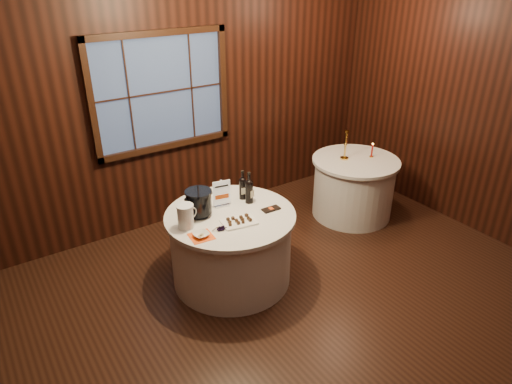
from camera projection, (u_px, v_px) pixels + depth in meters
ground at (291, 336)px, 4.03m from camera, size 6.00×6.00×0.00m
back_wall at (161, 101)px, 5.18m from camera, size 6.00×0.10×3.00m
main_table at (231, 247)px, 4.60m from camera, size 1.28×1.28×0.77m
side_table at (353, 187)px, 5.82m from camera, size 1.08×1.08×0.77m
sign_stand at (222, 197)px, 4.52m from camera, size 0.18×0.11×0.29m
port_bottle_left at (243, 187)px, 4.65m from camera, size 0.07×0.08×0.31m
port_bottle_right at (249, 190)px, 4.57m from camera, size 0.08×0.09×0.33m
ice_bucket at (199, 203)px, 4.34m from camera, size 0.26×0.26×0.26m
chocolate_plate at (239, 221)px, 4.26m from camera, size 0.35×0.26×0.05m
chocolate_box at (271, 209)px, 4.49m from camera, size 0.18×0.10×0.02m
grape_bunch at (221, 228)px, 4.16m from camera, size 0.15×0.08×0.04m
glass_pitcher at (186, 216)px, 4.15m from camera, size 0.21×0.16×0.23m
orange_napkin at (201, 236)px, 4.06m from camera, size 0.22×0.22×0.00m
cracker_bowl at (201, 235)px, 4.05m from camera, size 0.15×0.15×0.03m
brass_candlestick at (345, 149)px, 5.60m from camera, size 0.10×0.10×0.37m
red_candle at (372, 152)px, 5.67m from camera, size 0.05×0.05×0.19m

